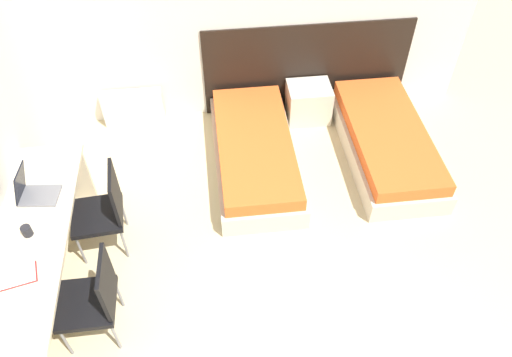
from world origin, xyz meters
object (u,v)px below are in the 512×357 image
at_px(chair_near_notebook, 94,297).
at_px(laptop, 33,191).
at_px(bed_near_door, 386,142).
at_px(bed_near_window, 255,153).
at_px(chair_near_laptop, 104,209).
at_px(nightstand, 308,102).

distance_m(chair_near_notebook, laptop, 1.08).
height_order(bed_near_door, chair_near_notebook, chair_near_notebook).
xyz_separation_m(bed_near_window, chair_near_notebook, (-1.47, -1.77, 0.31)).
height_order(chair_near_laptop, chair_near_notebook, same).
height_order(nightstand, laptop, laptop).
bearing_deg(bed_near_door, nightstand, 134.57).
bearing_deg(bed_near_window, laptop, -156.30).
relative_size(bed_near_door, nightstand, 3.76).
bearing_deg(chair_near_laptop, bed_near_door, 12.08).
bearing_deg(nightstand, bed_near_window, -134.57).
xyz_separation_m(chair_near_notebook, laptop, (-0.52, 0.90, 0.30)).
bearing_deg(bed_near_window, chair_near_notebook, -129.66).
relative_size(bed_near_door, chair_near_laptop, 2.05).
height_order(bed_near_door, laptop, laptop).
xyz_separation_m(nightstand, laptop, (-2.72, -1.62, 0.58)).
distance_m(bed_near_window, chair_near_notebook, 2.32).
xyz_separation_m(nightstand, chair_near_laptop, (-2.20, -1.62, 0.27)).
height_order(bed_near_door, nightstand, nightstand).
xyz_separation_m(bed_near_window, laptop, (-1.99, -0.87, 0.62)).
bearing_deg(laptop, nightstand, 36.41).
bearing_deg(laptop, chair_near_laptop, 5.49).
bearing_deg(bed_near_window, bed_near_door, 0.00).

